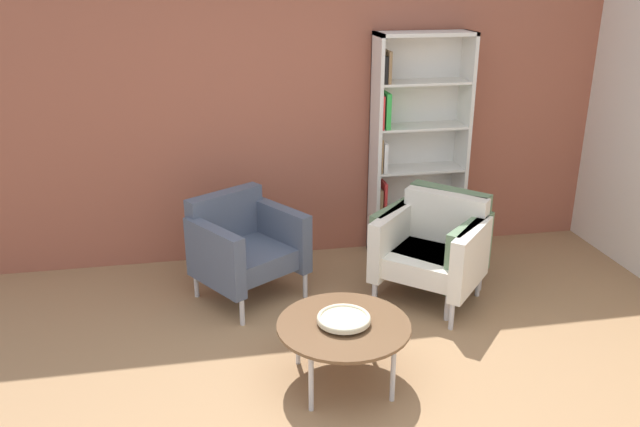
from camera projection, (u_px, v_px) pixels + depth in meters
name	position (u px, v px, depth m)	size (l,w,h in m)	color
brick_back_panel	(278.00, 88.00, 5.32)	(6.40, 0.12, 2.90)	#9E5642
bookshelf_tall	(412.00, 150.00, 5.52)	(0.80, 0.30, 1.90)	silver
coffee_table_low	(344.00, 328.00, 3.86)	(0.80, 0.80, 0.40)	brown
decorative_bowl	(344.00, 319.00, 3.83)	(0.32, 0.32, 0.05)	beige
armchair_corner_red	(244.00, 245.00, 4.91)	(0.94, 0.92, 0.78)	#4C566B
armchair_spare_guest	(433.00, 248.00, 4.84)	(0.95, 0.95, 0.78)	white
armchair_near_window	(435.00, 241.00, 4.97)	(0.95, 0.95, 0.78)	slate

